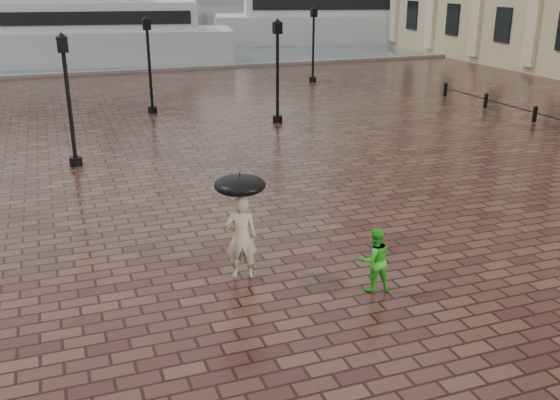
{
  "coord_description": "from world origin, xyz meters",
  "views": [
    {
      "loc": [
        -6.55,
        -12.19,
        6.3
      ],
      "look_at": [
        -1.86,
        0.52,
        1.4
      ],
      "focal_mm": 40.0,
      "sensor_mm": 36.0,
      "label": 1
    }
  ],
  "objects_px": {
    "street_lamps": "(159,65)",
    "ferry_near": "(58,30)",
    "adult_pedestrian": "(241,237)",
    "child_pedestrian": "(374,260)",
    "ferry_far": "(360,14)"
  },
  "relations": [
    {
      "from": "ferry_near",
      "to": "child_pedestrian",
      "type": "bearing_deg",
      "value": -72.77
    },
    {
      "from": "ferry_far",
      "to": "street_lamps",
      "type": "bearing_deg",
      "value": -117.32
    },
    {
      "from": "street_lamps",
      "to": "ferry_far",
      "type": "relative_size",
      "value": 0.75
    },
    {
      "from": "street_lamps",
      "to": "adult_pedestrian",
      "type": "xyz_separation_m",
      "value": [
        -1.44,
        -17.85,
        -1.38
      ]
    },
    {
      "from": "child_pedestrian",
      "to": "ferry_far",
      "type": "relative_size",
      "value": 0.05
    },
    {
      "from": "street_lamps",
      "to": "adult_pedestrian",
      "type": "height_order",
      "value": "street_lamps"
    },
    {
      "from": "adult_pedestrian",
      "to": "child_pedestrian",
      "type": "bearing_deg",
      "value": 160.93
    },
    {
      "from": "adult_pedestrian",
      "to": "child_pedestrian",
      "type": "distance_m",
      "value": 2.89
    },
    {
      "from": "adult_pedestrian",
      "to": "ferry_far",
      "type": "height_order",
      "value": "ferry_far"
    },
    {
      "from": "street_lamps",
      "to": "ferry_near",
      "type": "relative_size",
      "value": 0.82
    },
    {
      "from": "child_pedestrian",
      "to": "ferry_far",
      "type": "distance_m",
      "value": 51.69
    },
    {
      "from": "street_lamps",
      "to": "ferry_far",
      "type": "height_order",
      "value": "ferry_far"
    },
    {
      "from": "child_pedestrian",
      "to": "ferry_near",
      "type": "bearing_deg",
      "value": -79.09
    },
    {
      "from": "ferry_near",
      "to": "ferry_far",
      "type": "relative_size",
      "value": 0.91
    },
    {
      "from": "street_lamps",
      "to": "ferry_near",
      "type": "height_order",
      "value": "ferry_near"
    }
  ]
}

